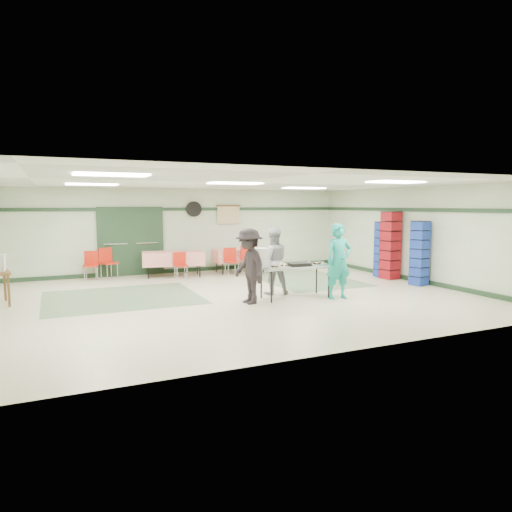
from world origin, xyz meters
name	(u,v)px	position (x,y,z in m)	size (l,w,h in m)	color
floor	(236,297)	(0.00, 0.00, 0.00)	(11.00, 11.00, 0.00)	beige
ceiling	(235,183)	(0.00, 0.00, 2.70)	(11.00, 11.00, 0.00)	white
wall_back	(185,231)	(0.00, 4.50, 1.35)	(11.00, 11.00, 0.00)	beige
wall_front	(348,262)	(0.00, -4.50, 1.35)	(11.00, 11.00, 0.00)	beige
wall_right	(415,234)	(5.50, 0.00, 1.35)	(9.00, 9.00, 0.00)	beige
trim_back	(185,209)	(0.00, 4.47, 2.05)	(11.00, 0.06, 0.10)	#1D3520
baseboard_back	(186,270)	(0.00, 4.47, 0.06)	(11.00, 0.06, 0.12)	#1D3520
trim_right	(415,210)	(5.47, 0.00, 2.05)	(9.00, 0.06, 0.10)	#1D3520
baseboard_right	(412,279)	(5.47, 0.00, 0.06)	(9.00, 0.06, 0.12)	#1D3520
green_patch_a	(122,297)	(-2.50, 1.00, 0.00)	(3.50, 3.00, 0.01)	slate
green_patch_b	(306,279)	(2.80, 1.50, 0.00)	(2.50, 3.50, 0.01)	slate
double_door_left	(115,242)	(-2.20, 4.44, 1.05)	(0.90, 0.06, 2.10)	gray
double_door_right	(147,241)	(-1.25, 4.44, 1.05)	(0.90, 0.06, 2.10)	gray
door_frame	(131,242)	(-1.73, 4.42, 1.05)	(2.00, 0.03, 2.15)	#1D3520
wall_fan	(194,209)	(0.30, 4.44, 2.05)	(0.50, 0.50, 0.10)	black
scroll_banner	(228,215)	(1.50, 4.44, 1.85)	(0.80, 0.02, 0.60)	#DCC089
serving_table	(295,268)	(1.22, -0.71, 0.71)	(1.74, 0.73, 0.76)	#ABAAA6
sheet_tray_right	(318,264)	(1.82, -0.76, 0.77)	(0.53, 0.40, 0.02)	silver
sheet_tray_mid	(291,265)	(1.18, -0.55, 0.77)	(0.53, 0.40, 0.02)	silver
sheet_tray_left	(277,268)	(0.66, -0.85, 0.77)	(0.53, 0.40, 0.02)	silver
baking_pan	(299,264)	(1.28, -0.76, 0.80)	(0.52, 0.33, 0.08)	black
foam_box_stack	(262,258)	(0.38, -0.65, 0.99)	(0.25, 0.23, 0.45)	white
volunteer_teal	(339,261)	(2.12, -1.17, 0.88)	(0.64, 0.42, 1.76)	teal
volunteer_grey	(273,261)	(0.96, -0.06, 0.82)	(0.79, 0.62, 1.63)	gray
volunteer_dark	(249,266)	(0.00, -0.81, 0.84)	(1.08, 0.62, 1.68)	black
dining_table_a	(240,255)	(1.61, 3.69, 0.57)	(1.73, 0.80, 0.77)	red
dining_table_b	(173,258)	(-0.59, 3.69, 0.57)	(1.95, 1.12, 0.77)	red
chair_a	(248,256)	(1.66, 3.12, 0.57)	(0.55, 0.55, 0.93)	red
chair_b	(231,259)	(1.07, 3.12, 0.53)	(0.43, 0.43, 0.86)	red
chair_c	(267,258)	(2.33, 3.11, 0.48)	(0.39, 0.39, 0.78)	red
chair_d	(180,263)	(-0.53, 3.11, 0.49)	(0.38, 0.38, 0.80)	red
chair_loose_a	(107,260)	(-2.49, 4.08, 0.56)	(0.56, 0.56, 0.92)	red
chair_loose_b	(91,263)	(-2.95, 3.97, 0.52)	(0.47, 0.47, 0.85)	red
crate_stack_blue_a	(382,250)	(5.15, 0.98, 0.84)	(0.37, 0.37, 1.68)	#1A3EA0
crate_stack_red	(390,245)	(5.15, 0.61, 1.00)	(0.44, 0.44, 1.99)	#9D0F13
crate_stack_blue_b	(420,253)	(5.15, -0.58, 0.88)	(0.39, 0.39, 1.75)	#1A3EA0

